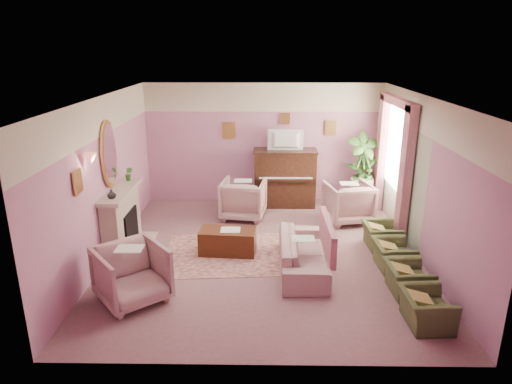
{
  "coord_description": "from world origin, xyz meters",
  "views": [
    {
      "loc": [
        -0.02,
        -7.51,
        3.63
      ],
      "look_at": [
        -0.14,
        0.4,
        1.06
      ],
      "focal_mm": 32.0,
      "sensor_mm": 36.0,
      "label": 1
    }
  ],
  "objects_px": {
    "television": "(286,139)",
    "floral_armchair_front": "(132,272)",
    "olive_chair_d": "(381,232)",
    "floral_armchair_right": "(348,200)",
    "olive_chair_b": "(408,274)",
    "piano": "(285,178)",
    "floral_armchair_left": "(243,197)",
    "sofa": "(303,247)",
    "coffee_table": "(228,242)",
    "olive_chair_c": "(393,251)",
    "olive_chair_a": "(426,304)",
    "side_table": "(361,193)"
  },
  "relations": [
    {
      "from": "television",
      "to": "olive_chair_d",
      "type": "distance_m",
      "value": 3.13
    },
    {
      "from": "olive_chair_a",
      "to": "olive_chair_d",
      "type": "xyz_separation_m",
      "value": [
        0.0,
        2.46,
        0.0
      ]
    },
    {
      "from": "floral_armchair_right",
      "to": "floral_armchair_front",
      "type": "relative_size",
      "value": 1.0
    },
    {
      "from": "coffee_table",
      "to": "olive_chair_d",
      "type": "distance_m",
      "value": 2.85
    },
    {
      "from": "floral_armchair_right",
      "to": "piano",
      "type": "bearing_deg",
      "value": 141.94
    },
    {
      "from": "piano",
      "to": "side_table",
      "type": "xyz_separation_m",
      "value": [
        1.76,
        -0.16,
        -0.3
      ]
    },
    {
      "from": "sofa",
      "to": "olive_chair_b",
      "type": "relative_size",
      "value": 2.65
    },
    {
      "from": "floral_armchair_left",
      "to": "olive_chair_c",
      "type": "height_order",
      "value": "floral_armchair_left"
    },
    {
      "from": "side_table",
      "to": "television",
      "type": "bearing_deg",
      "value": 176.35
    },
    {
      "from": "television",
      "to": "side_table",
      "type": "height_order",
      "value": "television"
    },
    {
      "from": "olive_chair_b",
      "to": "side_table",
      "type": "height_order",
      "value": "side_table"
    },
    {
      "from": "olive_chair_a",
      "to": "olive_chair_b",
      "type": "bearing_deg",
      "value": 90.0
    },
    {
      "from": "olive_chair_b",
      "to": "olive_chair_c",
      "type": "bearing_deg",
      "value": 90.0
    },
    {
      "from": "piano",
      "to": "olive_chair_d",
      "type": "relative_size",
      "value": 1.94
    },
    {
      "from": "olive_chair_c",
      "to": "olive_chair_d",
      "type": "xyz_separation_m",
      "value": [
        0.0,
        0.82,
        0.0
      ]
    },
    {
      "from": "piano",
      "to": "floral_armchair_right",
      "type": "bearing_deg",
      "value": -38.06
    },
    {
      "from": "floral_armchair_front",
      "to": "olive_chair_b",
      "type": "height_order",
      "value": "floral_armchair_front"
    },
    {
      "from": "floral_armchair_right",
      "to": "olive_chair_c",
      "type": "bearing_deg",
      "value": -79.81
    },
    {
      "from": "floral_armchair_left",
      "to": "side_table",
      "type": "bearing_deg",
      "value": 14.12
    },
    {
      "from": "piano",
      "to": "floral_armchair_left",
      "type": "distance_m",
      "value": 1.27
    },
    {
      "from": "coffee_table",
      "to": "floral_armchair_right",
      "type": "xyz_separation_m",
      "value": [
        2.44,
        1.62,
        0.25
      ]
    },
    {
      "from": "sofa",
      "to": "olive_chair_a",
      "type": "distance_m",
      "value": 2.21
    },
    {
      "from": "floral_armchair_front",
      "to": "piano",
      "type": "bearing_deg",
      "value": 60.47
    },
    {
      "from": "television",
      "to": "sofa",
      "type": "height_order",
      "value": "television"
    },
    {
      "from": "coffee_table",
      "to": "sofa",
      "type": "bearing_deg",
      "value": -23.62
    },
    {
      "from": "floral_armchair_front",
      "to": "sofa",
      "type": "bearing_deg",
      "value": 22.31
    },
    {
      "from": "piano",
      "to": "side_table",
      "type": "relative_size",
      "value": 2.0
    },
    {
      "from": "television",
      "to": "floral_armchair_front",
      "type": "xyz_separation_m",
      "value": [
        -2.42,
        -4.22,
        -1.13
      ]
    },
    {
      "from": "floral_armchair_front",
      "to": "olive_chair_d",
      "type": "height_order",
      "value": "floral_armchair_front"
    },
    {
      "from": "olive_chair_a",
      "to": "floral_armchair_right",
      "type": "bearing_deg",
      "value": 95.82
    },
    {
      "from": "floral_armchair_left",
      "to": "television",
      "type": "bearing_deg",
      "value": 40.25
    },
    {
      "from": "floral_armchair_front",
      "to": "side_table",
      "type": "bearing_deg",
      "value": 44.49
    },
    {
      "from": "piano",
      "to": "olive_chair_c",
      "type": "relative_size",
      "value": 1.94
    },
    {
      "from": "coffee_table",
      "to": "olive_chair_c",
      "type": "distance_m",
      "value": 2.88
    },
    {
      "from": "floral_armchair_front",
      "to": "olive_chair_b",
      "type": "xyz_separation_m",
      "value": [
        4.11,
        0.28,
        -0.16
      ]
    },
    {
      "from": "television",
      "to": "olive_chair_c",
      "type": "relative_size",
      "value": 1.11
    },
    {
      "from": "piano",
      "to": "floral_armchair_front",
      "type": "relative_size",
      "value": 1.48
    },
    {
      "from": "sofa",
      "to": "side_table",
      "type": "relative_size",
      "value": 2.73
    },
    {
      "from": "floral_armchair_front",
      "to": "side_table",
      "type": "relative_size",
      "value": 1.35
    },
    {
      "from": "coffee_table",
      "to": "sofa",
      "type": "xyz_separation_m",
      "value": [
        1.31,
        -0.57,
        0.16
      ]
    },
    {
      "from": "floral_armchair_right",
      "to": "olive_chair_b",
      "type": "relative_size",
      "value": 1.31
    },
    {
      "from": "coffee_table",
      "to": "side_table",
      "type": "distance_m",
      "value": 3.82
    },
    {
      "from": "floral_armchair_front",
      "to": "olive_chair_d",
      "type": "xyz_separation_m",
      "value": [
        4.11,
        1.92,
        -0.16
      ]
    },
    {
      "from": "piano",
      "to": "floral_armchair_right",
      "type": "xyz_separation_m",
      "value": [
        1.3,
        -1.02,
        -0.18
      ]
    },
    {
      "from": "olive_chair_d",
      "to": "television",
      "type": "bearing_deg",
      "value": 126.32
    },
    {
      "from": "television",
      "to": "piano",
      "type": "bearing_deg",
      "value": 90.0
    },
    {
      "from": "floral_armchair_right",
      "to": "olive_chair_a",
      "type": "distance_m",
      "value": 3.81
    },
    {
      "from": "olive_chair_d",
      "to": "floral_armchair_left",
      "type": "bearing_deg",
      "value": 150.1
    },
    {
      "from": "olive_chair_c",
      "to": "side_table",
      "type": "bearing_deg",
      "value": 88.62
    },
    {
      "from": "coffee_table",
      "to": "floral_armchair_right",
      "type": "distance_m",
      "value": 2.94
    }
  ]
}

